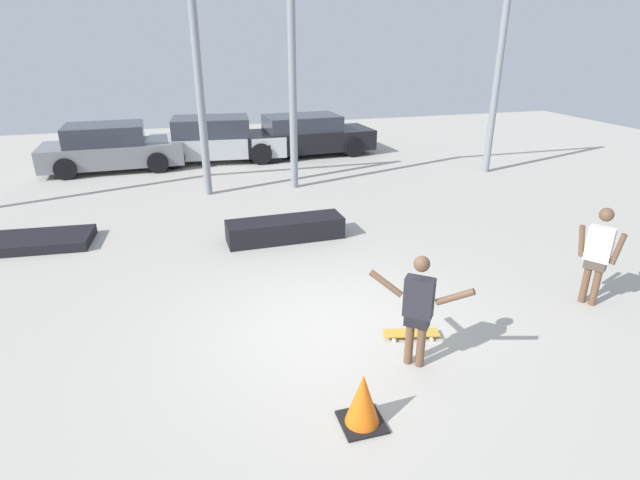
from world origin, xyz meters
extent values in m
plane|color=#B2ADA3|center=(0.00, 0.00, 0.00)|extent=(36.00, 36.00, 0.00)
cylinder|color=brown|center=(0.67, -0.95, 0.35)|extent=(0.11, 0.11, 0.70)
cylinder|color=brown|center=(0.78, -1.05, 0.35)|extent=(0.11, 0.11, 0.70)
cube|color=black|center=(0.73, -1.00, 0.64)|extent=(0.33, 0.32, 0.15)
cube|color=#26262D|center=(0.73, -1.00, 0.95)|extent=(0.38, 0.36, 0.51)
sphere|color=brown|center=(0.73, -1.00, 1.39)|extent=(0.19, 0.19, 0.19)
cylinder|color=brown|center=(0.41, -0.73, 1.05)|extent=(0.39, 0.35, 0.30)
cylinder|color=brown|center=(1.04, -1.27, 1.05)|extent=(0.39, 0.35, 0.30)
cube|color=gold|center=(0.96, -0.44, 0.07)|extent=(0.78, 0.38, 0.01)
cylinder|color=silver|center=(1.24, -0.40, 0.03)|extent=(0.06, 0.04, 0.05)
cylinder|color=silver|center=(1.19, -0.61, 0.03)|extent=(0.06, 0.04, 0.05)
cylinder|color=silver|center=(0.74, -0.28, 0.03)|extent=(0.06, 0.04, 0.05)
cylinder|color=silver|center=(0.69, -0.49, 0.03)|extent=(0.06, 0.04, 0.05)
cube|color=black|center=(0.09, 3.54, 0.22)|extent=(2.36, 0.72, 0.43)
cube|color=black|center=(-4.79, 4.59, 0.10)|extent=(2.30, 1.23, 0.19)
cylinder|color=gray|center=(-1.16, 7.19, 2.56)|extent=(0.20, 0.20, 5.12)
cylinder|color=gray|center=(1.16, 7.19, 2.56)|extent=(0.20, 0.20, 5.12)
cylinder|color=gray|center=(7.16, 7.19, 2.56)|extent=(0.20, 0.20, 5.12)
cube|color=slate|center=(-3.73, 10.70, 0.49)|extent=(4.14, 1.91, 0.64)
cube|color=#2D333D|center=(-3.89, 10.70, 1.10)|extent=(2.30, 1.72, 0.57)
cylinder|color=black|center=(-2.48, 11.62, 0.31)|extent=(0.63, 0.24, 0.62)
cylinder|color=black|center=(-2.43, 9.85, 0.31)|extent=(0.63, 0.24, 0.62)
cylinder|color=black|center=(-5.02, 11.55, 0.31)|extent=(0.63, 0.24, 0.62)
cylinder|color=black|center=(-4.97, 9.79, 0.31)|extent=(0.63, 0.24, 0.62)
cube|color=#B7BABF|center=(-0.52, 11.00, 0.51)|extent=(4.53, 2.16, 0.64)
cube|color=#2D333D|center=(-0.69, 11.02, 1.12)|extent=(2.55, 1.82, 0.59)
cylinder|color=black|center=(0.91, 11.71, 0.34)|extent=(0.70, 0.29, 0.68)
cylinder|color=black|center=(0.75, 10.02, 0.34)|extent=(0.70, 0.29, 0.68)
cylinder|color=black|center=(-1.78, 11.98, 0.34)|extent=(0.70, 0.29, 0.68)
cylinder|color=black|center=(-1.95, 10.29, 0.34)|extent=(0.70, 0.29, 0.68)
cube|color=black|center=(2.54, 11.01, 0.51)|extent=(4.58, 1.97, 0.66)
cube|color=#2D333D|center=(2.36, 11.00, 1.10)|extent=(2.55, 1.73, 0.51)
cylinder|color=black|center=(3.89, 11.93, 0.33)|extent=(0.68, 0.25, 0.66)
cylinder|color=black|center=(3.97, 10.24, 0.33)|extent=(0.68, 0.25, 0.66)
cylinder|color=black|center=(1.10, 11.78, 0.33)|extent=(0.68, 0.25, 0.66)
cylinder|color=black|center=(1.19, 10.09, 0.33)|extent=(0.68, 0.25, 0.66)
cylinder|color=brown|center=(4.04, -0.40, 0.37)|extent=(0.11, 0.11, 0.73)
cylinder|color=brown|center=(3.96, -0.28, 0.37)|extent=(0.11, 0.11, 0.73)
cube|color=#4C4238|center=(4.00, -0.34, 0.67)|extent=(0.30, 0.34, 0.16)
cube|color=silver|center=(4.00, -0.34, 0.99)|extent=(0.34, 0.38, 0.53)
sphere|color=brown|center=(4.00, -0.34, 1.45)|extent=(0.20, 0.20, 0.20)
cylinder|color=brown|center=(4.14, -0.54, 0.98)|extent=(0.15, 0.17, 0.49)
cylinder|color=brown|center=(3.87, -0.14, 0.98)|extent=(0.15, 0.17, 0.49)
cube|color=black|center=(-0.27, -1.80, 0.01)|extent=(0.46, 0.46, 0.03)
cone|color=orange|center=(-0.27, -1.80, 0.33)|extent=(0.37, 0.37, 0.60)
camera|label=1|loc=(-1.88, -5.70, 3.84)|focal=28.00mm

